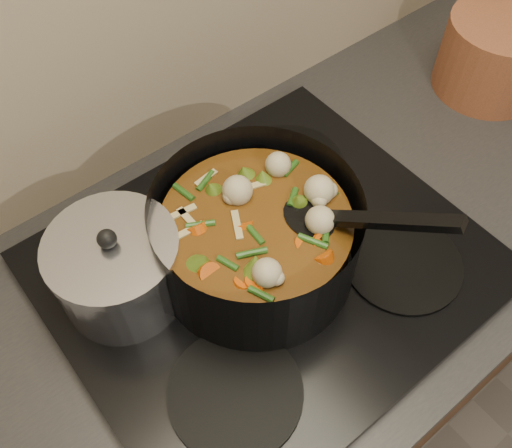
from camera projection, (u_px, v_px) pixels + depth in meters
counter at (264, 378)px, 1.25m from camera, size 2.64×0.64×0.91m
stovetop at (267, 266)px, 0.87m from camera, size 0.62×0.54×0.03m
stockpot at (256, 238)px, 0.81m from camera, size 0.34×0.39×0.22m
saucepan at (118, 269)px, 0.79m from camera, size 0.18×0.18×0.15m
terracotta_crock at (495, 55)px, 1.08m from camera, size 0.25×0.25×0.14m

